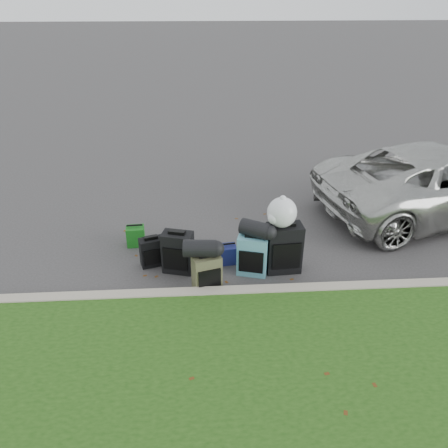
{
  "coord_description": "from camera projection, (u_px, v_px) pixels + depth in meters",
  "views": [
    {
      "loc": [
        -0.48,
        -5.95,
        3.88
      ],
      "look_at": [
        -0.1,
        0.2,
        0.55
      ],
      "focal_mm": 35.0,
      "sensor_mm": 36.0,
      "label": 1
    }
  ],
  "objects": [
    {
      "name": "tote_navy",
      "position": [
        227.0,
        254.0,
        6.95
      ],
      "size": [
        0.31,
        0.25,
        0.3
      ],
      "primitive_type": "cube",
      "rotation": [
        0.0,
        0.0,
        0.13
      ],
      "color": "navy",
      "rests_on": "ground"
    },
    {
      "name": "suv",
      "position": [
        443.0,
        181.0,
        8.27
      ],
      "size": [
        5.13,
        3.13,
        1.33
      ],
      "primitive_type": "imported",
      "rotation": [
        0.0,
        0.0,
        1.78
      ],
      "color": "#B7B7B2",
      "rests_on": "ground"
    },
    {
      "name": "trash_bag",
      "position": [
        282.0,
        212.0,
        6.36
      ],
      "size": [
        0.44,
        0.44,
        0.44
      ],
      "primitive_type": "sphere",
      "color": "white",
      "rests_on": "suitcase_large_black_right"
    },
    {
      "name": "suitcase_small_black",
      "position": [
        152.0,
        252.0,
        6.86
      ],
      "size": [
        0.42,
        0.31,
        0.47
      ],
      "primitive_type": "cube",
      "rotation": [
        0.0,
        0.0,
        0.3
      ],
      "color": "black",
      "rests_on": "ground"
    },
    {
      "name": "duffel_left",
      "position": [
        200.0,
        248.0,
        6.11
      ],
      "size": [
        0.48,
        0.28,
        0.25
      ],
      "primitive_type": "cylinder",
      "rotation": [
        0.0,
        1.57,
        -0.08
      ],
      "color": "black",
      "rests_on": "suitcase_olive"
    },
    {
      "name": "suitcase_teal",
      "position": [
        252.0,
        255.0,
        6.61
      ],
      "size": [
        0.5,
        0.37,
        0.64
      ],
      "primitive_type": "cube",
      "rotation": [
        0.0,
        0.0,
        -0.27
      ],
      "color": "teal",
      "rests_on": "ground"
    },
    {
      "name": "tote_green",
      "position": [
        136.0,
        236.0,
        7.43
      ],
      "size": [
        0.31,
        0.26,
        0.34
      ],
      "primitive_type": "cube",
      "rotation": [
        0.0,
        0.0,
        0.07
      ],
      "color": "#166418",
      "rests_on": "ground"
    },
    {
      "name": "suitcase_olive",
      "position": [
        207.0,
        272.0,
        6.29
      ],
      "size": [
        0.45,
        0.35,
        0.55
      ],
      "primitive_type": "cube",
      "rotation": [
        0.0,
        0.0,
        0.28
      ],
      "color": "#3C3D26",
      "rests_on": "ground"
    },
    {
      "name": "curb",
      "position": [
        236.0,
        293.0,
        6.18
      ],
      "size": [
        120.0,
        0.18,
        0.15
      ],
      "primitive_type": "cube",
      "color": "#9E937F",
      "rests_on": "ground"
    },
    {
      "name": "ground",
      "position": [
        231.0,
        259.0,
        7.09
      ],
      "size": [
        120.0,
        120.0,
        0.0
      ],
      "primitive_type": "plane",
      "color": "#383535",
      "rests_on": "ground"
    },
    {
      "name": "suitcase_large_black_right",
      "position": [
        284.0,
        248.0,
        6.65
      ],
      "size": [
        0.54,
        0.35,
        0.79
      ],
      "primitive_type": "cube",
      "rotation": [
        0.0,
        0.0,
        0.07
      ],
      "color": "black",
      "rests_on": "ground"
    },
    {
      "name": "suitcase_large_black_left",
      "position": [
        178.0,
        252.0,
        6.67
      ],
      "size": [
        0.51,
        0.38,
        0.66
      ],
      "primitive_type": "cube",
      "rotation": [
        0.0,
        0.0,
        -0.27
      ],
      "color": "black",
      "rests_on": "ground"
    },
    {
      "name": "duffel_right",
      "position": [
        255.0,
        229.0,
        6.42
      ],
      "size": [
        0.5,
        0.44,
        0.25
      ],
      "primitive_type": "cylinder",
      "rotation": [
        0.0,
        1.57,
        -0.54
      ],
      "color": "black",
      "rests_on": "suitcase_teal"
    }
  ]
}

